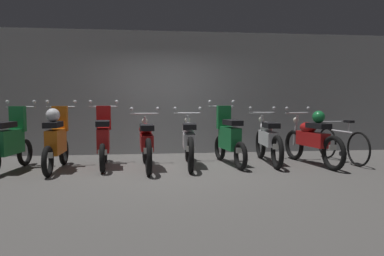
{
  "coord_description": "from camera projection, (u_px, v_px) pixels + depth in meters",
  "views": [
    {
      "loc": [
        -0.36,
        -6.59,
        1.29
      ],
      "look_at": [
        0.47,
        0.34,
        0.75
      ],
      "focal_mm": 33.88,
      "sensor_mm": 36.0,
      "label": 1
    }
  ],
  "objects": [
    {
      "name": "ground_plane",
      "position": [
        169.0,
        170.0,
        6.66
      ],
      "size": [
        80.0,
        80.0,
        0.0
      ],
      "primitive_type": "plane",
      "color": "#565451"
    },
    {
      "name": "motorbike_slot_2",
      "position": [
        104.0,
        140.0,
        6.97
      ],
      "size": [
        0.59,
        1.68,
        1.29
      ],
      "color": "black",
      "rests_on": "ground"
    },
    {
      "name": "motorbike_slot_6",
      "position": [
        268.0,
        139.0,
        7.37
      ],
      "size": [
        0.59,
        1.95,
        1.15
      ],
      "color": "black",
      "rests_on": "ground"
    },
    {
      "name": "bicycle",
      "position": [
        342.0,
        145.0,
        7.51
      ],
      "size": [
        0.5,
        1.72,
        0.89
      ],
      "color": "black",
      "rests_on": "ground"
    },
    {
      "name": "motorbike_slot_5",
      "position": [
        229.0,
        138.0,
        7.22
      ],
      "size": [
        0.58,
        1.68,
        1.29
      ],
      "color": "black",
      "rests_on": "ground"
    },
    {
      "name": "motorbike_slot_7",
      "position": [
        312.0,
        138.0,
        7.2
      ],
      "size": [
        0.59,
        1.94,
        1.15
      ],
      "color": "black",
      "rests_on": "ground"
    },
    {
      "name": "motorbike_slot_4",
      "position": [
        189.0,
        141.0,
        7.06
      ],
      "size": [
        0.59,
        1.95,
        1.15
      ],
      "color": "black",
      "rests_on": "ground"
    },
    {
      "name": "motorbike_slot_0",
      "position": [
        10.0,
        142.0,
        6.55
      ],
      "size": [
        0.58,
        1.68,
        1.29
      ],
      "color": "black",
      "rests_on": "ground"
    },
    {
      "name": "motorbike_slot_1",
      "position": [
        56.0,
        140.0,
        6.62
      ],
      "size": [
        0.59,
        1.68,
        1.29
      ],
      "color": "black",
      "rests_on": "ground"
    },
    {
      "name": "motorbike_slot_3",
      "position": [
        146.0,
        142.0,
        6.8
      ],
      "size": [
        0.59,
        1.95,
        1.15
      ],
      "color": "black",
      "rests_on": "ground"
    },
    {
      "name": "back_wall",
      "position": [
        164.0,
        93.0,
        8.76
      ],
      "size": [
        16.0,
        0.3,
        2.91
      ],
      "primitive_type": "cube",
      "color": "#9EA0A3",
      "rests_on": "ground"
    }
  ]
}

